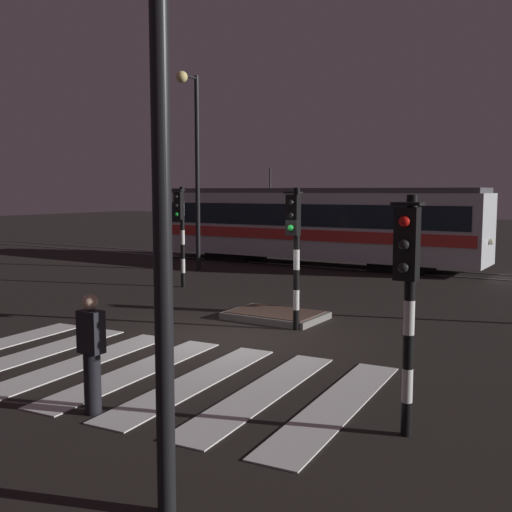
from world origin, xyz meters
TOP-DOWN VIEW (x-y plane):
  - ground_plane at (0.00, 0.00)m, footprint 120.00×120.00m
  - rail_near at (0.00, 11.99)m, footprint 80.00×0.12m
  - rail_far at (0.00, 13.42)m, footprint 80.00×0.12m
  - crosswalk_zebra at (0.00, -2.88)m, footprint 8.40×5.10m
  - traffic_island at (-0.14, 2.24)m, footprint 2.32×1.55m
  - traffic_light_median_centre at (0.85, 1.36)m, footprint 0.36×0.42m
  - traffic_light_corner_near_right at (4.88, -3.18)m, footprint 0.36×0.42m
  - traffic_light_corner_far_left at (-5.19, 4.85)m, footprint 0.36×0.42m
  - street_lamp_trackside_left at (-7.38, 8.42)m, footprint 0.44×1.21m
  - street_lamp_near_kerb at (3.51, -6.46)m, footprint 0.44×1.21m
  - tram at (-4.32, 12.70)m, footprint 14.43×2.58m
  - pedestrian_waiting_at_kerb at (0.86, -4.67)m, footprint 0.36×0.24m

SIDE VIEW (x-z plane):
  - ground_plane at x=0.00m, z-range 0.00..0.00m
  - crosswalk_zebra at x=0.00m, z-range 0.00..0.02m
  - rail_near at x=0.00m, z-range 0.00..0.03m
  - rail_far at x=0.00m, z-range 0.00..0.03m
  - traffic_island at x=-0.14m, z-range 0.00..0.18m
  - pedestrian_waiting_at_kerb at x=0.86m, z-range 0.02..1.73m
  - tram at x=-4.32m, z-range -0.33..3.82m
  - traffic_light_corner_near_right at x=4.88m, z-range 0.49..3.59m
  - traffic_light_median_centre at x=0.85m, z-range 0.51..3.72m
  - traffic_light_corner_far_left at x=-5.19m, z-range 0.52..3.79m
  - street_lamp_near_kerb at x=3.51m, z-range 0.95..7.88m
  - street_lamp_trackside_left at x=-7.38m, z-range 0.98..8.56m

